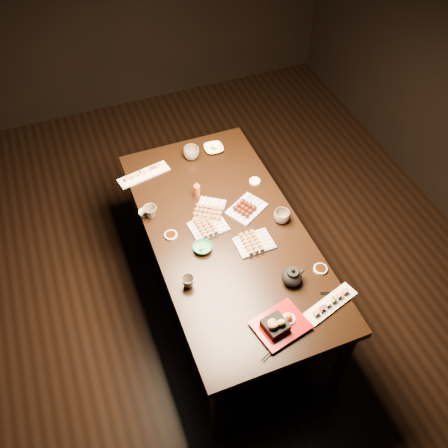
{
  "coord_description": "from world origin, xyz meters",
  "views": [
    {
      "loc": [
        -0.7,
        -1.85,
        3.05
      ],
      "look_at": [
        0.02,
        -0.02,
        0.77
      ],
      "focal_mm": 40.0,
      "sensor_mm": 36.0,
      "label": 1
    }
  ],
  "objects_px": {
    "yakitori_plate_right": "(254,241)",
    "edamame_bowl_green": "(203,248)",
    "teacup_near_left": "(188,282)",
    "teapot": "(292,276)",
    "edamame_bowl_cream": "(214,149)",
    "condiment_bottle": "(197,190)",
    "yakitori_plate_left": "(209,210)",
    "teacup_far_left": "(150,212)",
    "sushi_platter_near": "(331,303)",
    "sushi_platter_far": "(144,173)",
    "teacup_mid_right": "(282,216)",
    "teacup_far_right": "(191,153)",
    "dining_table": "(227,269)",
    "tempura_tray": "(281,322)",
    "yakitori_plate_center": "(208,225)"
  },
  "relations": [
    {
      "from": "teacup_near_left",
      "to": "teapot",
      "type": "distance_m",
      "value": 0.57
    },
    {
      "from": "sushi_platter_near",
      "to": "tempura_tray",
      "type": "relative_size",
      "value": 1.24
    },
    {
      "from": "edamame_bowl_green",
      "to": "teacup_near_left",
      "type": "bearing_deg",
      "value": -127.45
    },
    {
      "from": "teacup_far_left",
      "to": "yakitori_plate_left",
      "type": "bearing_deg",
      "value": -16.91
    },
    {
      "from": "edamame_bowl_cream",
      "to": "condiment_bottle",
      "type": "distance_m",
      "value": 0.46
    },
    {
      "from": "yakitori_plate_left",
      "to": "teacup_mid_right",
      "type": "relative_size",
      "value": 2.31
    },
    {
      "from": "dining_table",
      "to": "teacup_far_left",
      "type": "xyz_separation_m",
      "value": [
        -0.39,
        0.29,
        0.41
      ]
    },
    {
      "from": "yakitori_plate_left",
      "to": "dining_table",
      "type": "bearing_deg",
      "value": -131.99
    },
    {
      "from": "teacup_near_left",
      "to": "teacup_far_right",
      "type": "bearing_deg",
      "value": 70.14
    },
    {
      "from": "sushi_platter_far",
      "to": "condiment_bottle",
      "type": "distance_m",
      "value": 0.42
    },
    {
      "from": "yakitori_plate_left",
      "to": "teacup_far_left",
      "type": "xyz_separation_m",
      "value": [
        -0.35,
        0.11,
        0.01
      ]
    },
    {
      "from": "dining_table",
      "to": "yakitori_plate_right",
      "type": "height_order",
      "value": "yakitori_plate_right"
    },
    {
      "from": "edamame_bowl_cream",
      "to": "teacup_far_left",
      "type": "xyz_separation_m",
      "value": [
        -0.58,
        -0.44,
        0.02
      ]
    },
    {
      "from": "sushi_platter_near",
      "to": "yakitori_plate_left",
      "type": "xyz_separation_m",
      "value": [
        -0.37,
        0.86,
        0.01
      ]
    },
    {
      "from": "yakitori_plate_right",
      "to": "teacup_far_right",
      "type": "xyz_separation_m",
      "value": [
        -0.1,
        0.85,
        0.02
      ]
    },
    {
      "from": "yakitori_plate_left",
      "to": "condiment_bottle",
      "type": "height_order",
      "value": "condiment_bottle"
    },
    {
      "from": "edamame_bowl_cream",
      "to": "condiment_bottle",
      "type": "height_order",
      "value": "condiment_bottle"
    },
    {
      "from": "condiment_bottle",
      "to": "edamame_bowl_green",
      "type": "bearing_deg",
      "value": -105.22
    },
    {
      "from": "sushi_platter_far",
      "to": "teapot",
      "type": "relative_size",
      "value": 2.58
    },
    {
      "from": "edamame_bowl_cream",
      "to": "yakitori_plate_right",
      "type": "bearing_deg",
      "value": -94.65
    },
    {
      "from": "teacup_mid_right",
      "to": "condiment_bottle",
      "type": "xyz_separation_m",
      "value": [
        -0.41,
        0.38,
        0.02
      ]
    },
    {
      "from": "teapot",
      "to": "teacup_far_right",
      "type": "bearing_deg",
      "value": 94.82
    },
    {
      "from": "yakitori_plate_right",
      "to": "edamame_bowl_green",
      "type": "xyz_separation_m",
      "value": [
        -0.3,
        0.07,
        -0.01
      ]
    },
    {
      "from": "teapot",
      "to": "tempura_tray",
      "type": "bearing_deg",
      "value": -131.45
    },
    {
      "from": "edamame_bowl_cream",
      "to": "teacup_far_right",
      "type": "height_order",
      "value": "teacup_far_right"
    },
    {
      "from": "sushi_platter_far",
      "to": "tempura_tray",
      "type": "xyz_separation_m",
      "value": [
        0.36,
        -1.35,
        0.03
      ]
    },
    {
      "from": "yakitori_plate_left",
      "to": "condiment_bottle",
      "type": "distance_m",
      "value": 0.16
    },
    {
      "from": "dining_table",
      "to": "yakitori_plate_center",
      "type": "bearing_deg",
      "value": 131.6
    },
    {
      "from": "yakitori_plate_right",
      "to": "teacup_mid_right",
      "type": "xyz_separation_m",
      "value": [
        0.23,
        0.11,
        0.01
      ]
    },
    {
      "from": "yakitori_plate_center",
      "to": "tempura_tray",
      "type": "height_order",
      "value": "tempura_tray"
    },
    {
      "from": "sushi_platter_far",
      "to": "yakitori_plate_left",
      "type": "relative_size",
      "value": 1.52
    },
    {
      "from": "teapot",
      "to": "sushi_platter_near",
      "type": "bearing_deg",
      "value": -62.4
    },
    {
      "from": "dining_table",
      "to": "yakitori_plate_right",
      "type": "distance_m",
      "value": 0.44
    },
    {
      "from": "dining_table",
      "to": "teacup_far_left",
      "type": "bearing_deg",
      "value": 133.12
    },
    {
      "from": "teacup_mid_right",
      "to": "condiment_bottle",
      "type": "distance_m",
      "value": 0.56
    },
    {
      "from": "edamame_bowl_cream",
      "to": "teapot",
      "type": "bearing_deg",
      "value": -89.36
    },
    {
      "from": "yakitori_plate_right",
      "to": "edamame_bowl_cream",
      "type": "distance_m",
      "value": 0.87
    },
    {
      "from": "edamame_bowl_green",
      "to": "teapot",
      "type": "relative_size",
      "value": 0.84
    },
    {
      "from": "teacup_far_right",
      "to": "sushi_platter_far",
      "type": "bearing_deg",
      "value": -172.01
    },
    {
      "from": "edamame_bowl_green",
      "to": "edamame_bowl_cream",
      "type": "distance_m",
      "value": 0.88
    },
    {
      "from": "dining_table",
      "to": "teacup_far_right",
      "type": "xyz_separation_m",
      "value": [
        0.02,
        0.71,
        0.42
      ]
    },
    {
      "from": "sushi_platter_far",
      "to": "teapot",
      "type": "xyz_separation_m",
      "value": [
        0.54,
        -1.12,
        0.04
      ]
    },
    {
      "from": "teacup_mid_right",
      "to": "yakitori_plate_center",
      "type": "bearing_deg",
      "value": 165.93
    },
    {
      "from": "edamame_bowl_green",
      "to": "dining_table",
      "type": "bearing_deg",
      "value": 21.94
    },
    {
      "from": "teacup_mid_right",
      "to": "teapot",
      "type": "height_order",
      "value": "teapot"
    },
    {
      "from": "sushi_platter_near",
      "to": "dining_table",
      "type": "bearing_deg",
      "value": 99.1
    },
    {
      "from": "tempura_tray",
      "to": "teapot",
      "type": "relative_size",
      "value": 1.96
    },
    {
      "from": "teacup_near_left",
      "to": "teacup_mid_right",
      "type": "distance_m",
      "value": 0.72
    },
    {
      "from": "edamame_bowl_cream",
      "to": "teacup_far_right",
      "type": "xyz_separation_m",
      "value": [
        -0.17,
        -0.02,
        0.03
      ]
    },
    {
      "from": "teacup_mid_right",
      "to": "teapot",
      "type": "distance_m",
      "value": 0.45
    }
  ]
}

